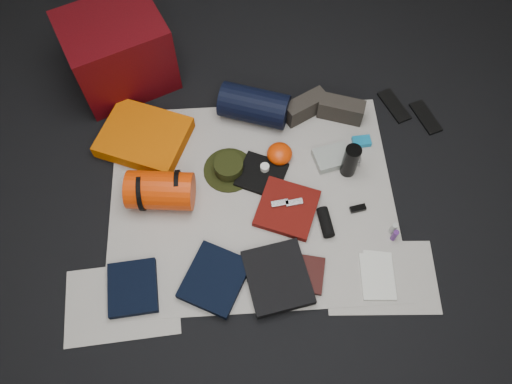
{
  "coord_description": "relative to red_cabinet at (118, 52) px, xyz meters",
  "views": [
    {
      "loc": [
        -0.05,
        -1.25,
        2.54
      ],
      "look_at": [
        0.02,
        -0.01,
        0.1
      ],
      "focal_mm": 35.0,
      "sensor_mm": 36.0,
      "label": 1
    }
  ],
  "objects": [
    {
      "name": "sack_strap_left",
      "position": [
        0.16,
        -0.9,
        -0.13
      ],
      "size": [
        0.02,
        0.22,
        0.22
      ],
      "primitive_type": "cylinder",
      "rotation": [
        0.0,
        1.57,
        0.0
      ],
      "color": "black",
      "rests_on": "newspaper_mat"
    },
    {
      "name": "sleeping_pad",
      "position": [
        0.14,
        -0.5,
        -0.19
      ],
      "size": [
        0.6,
        0.55,
        0.09
      ],
      "primitive_type": "cube",
      "rotation": [
        0.0,
        0.0,
        -0.39
      ],
      "color": "#CE5702",
      "rests_on": "newspaper_mat"
    },
    {
      "name": "first_aid_pouch",
      "position": [
        1.24,
        -0.7,
        -0.21
      ],
      "size": [
        0.23,
        0.19,
        0.05
      ],
      "primitive_type": "cube",
      "rotation": [
        0.0,
        0.0,
        0.24
      ],
      "color": "gray",
      "rests_on": "newspaper_mat"
    },
    {
      "name": "stuff_sack",
      "position": [
        0.26,
        -0.9,
        -0.13
      ],
      "size": [
        0.38,
        0.25,
        0.21
      ],
      "primitive_type": "cylinder",
      "rotation": [
        0.0,
        1.57,
        -0.1
      ],
      "color": "red",
      "rests_on": "newspaper_mat"
    },
    {
      "name": "floor",
      "position": [
        0.76,
        -0.92,
        -0.25
      ],
      "size": [
        4.5,
        4.5,
        0.02
      ],
      "primitive_type": "cube",
      "color": "black",
      "rests_on": "ground"
    },
    {
      "name": "newspaper_sheet_front_right",
      "position": [
        1.41,
        -1.42,
        -0.24
      ],
      "size": [
        0.6,
        0.43,
        0.0
      ],
      "primitive_type": "cube",
      "rotation": [
        0.0,
        0.0,
        -0.05
      ],
      "color": "beige",
      "rests_on": "floor"
    },
    {
      "name": "black_tshirt",
      "position": [
        0.82,
        -0.78,
        -0.22
      ],
      "size": [
        0.33,
        0.32,
        0.03
      ],
      "primitive_type": "cube",
      "rotation": [
        0.0,
        0.0,
        -0.42
      ],
      "color": "black",
      "rests_on": "newspaper_mat"
    },
    {
      "name": "cyan_case",
      "position": [
        1.43,
        -0.59,
        -0.22
      ],
      "size": [
        0.11,
        0.08,
        0.03
      ],
      "primitive_type": "cube",
      "rotation": [
        0.0,
        0.0,
        0.07
      ],
      "color": "#1074A3",
      "rests_on": "newspaper_mat"
    },
    {
      "name": "hiking_boot_right",
      "position": [
        1.33,
        -0.39,
        -0.17
      ],
      "size": [
        0.29,
        0.18,
        0.14
      ],
      "primitive_type": "cube",
      "rotation": [
        0.0,
        0.0,
        -0.33
      ],
      "color": "#2D2823",
      "rests_on": "newspaper_mat"
    },
    {
      "name": "sunglasses",
      "position": [
        1.34,
        -1.03,
        -0.22
      ],
      "size": [
        0.09,
        0.05,
        0.02
      ],
      "primitive_type": "cube",
      "rotation": [
        0.0,
        0.0,
        0.18
      ],
      "color": "black",
      "rests_on": "newspaper_mat"
    },
    {
      "name": "map_booklet",
      "position": [
        1.39,
        -1.42,
        -0.23
      ],
      "size": [
        0.19,
        0.26,
        0.01
      ],
      "primitive_type": "cube",
      "rotation": [
        0.0,
        0.0,
        -0.06
      ],
      "color": "silver",
      "rests_on": "newspaper_mat"
    },
    {
      "name": "orange_stuff_sack",
      "position": [
        0.93,
        -0.67,
        -0.18
      ],
      "size": [
        0.17,
        0.17,
        0.1
      ],
      "primitive_type": "ellipsoid",
      "rotation": [
        0.0,
        0.0,
        0.18
      ],
      "color": "red",
      "rests_on": "newspaper_mat"
    },
    {
      "name": "speaker",
      "position": [
        1.15,
        -1.11,
        -0.2
      ],
      "size": [
        0.08,
        0.17,
        0.06
      ],
      "primitive_type": "cylinder",
      "rotation": [
        1.57,
        0.0,
        0.12
      ],
      "color": "black",
      "rests_on": "newspaper_mat"
    },
    {
      "name": "toiletry_purple",
      "position": [
        1.51,
        -1.21,
        -0.19
      ],
      "size": [
        0.03,
        0.03,
        0.09
      ],
      "primitive_type": "cylinder",
      "rotation": [
        0.0,
        0.0,
        0.03
      ],
      "color": "#4C216B",
      "rests_on": "newspaper_mat"
    },
    {
      "name": "boonie_crown",
      "position": [
        0.63,
        -0.73,
        -0.19
      ],
      "size": [
        0.17,
        0.17,
        0.08
      ],
      "primitive_type": "cylinder",
      "color": "black",
      "rests_on": "boonie_brim"
    },
    {
      "name": "newspaper_mat",
      "position": [
        0.76,
        -0.92,
        -0.24
      ],
      "size": [
        1.6,
        1.3,
        0.01
      ],
      "primitive_type": "cube",
      "color": "beige",
      "rests_on": "floor"
    },
    {
      "name": "newspaper_sheet_front_left",
      "position": [
        0.06,
        -1.47,
        -0.24
      ],
      "size": [
        0.61,
        0.44,
        0.0
      ],
      "primitive_type": "cube",
      "rotation": [
        0.0,
        0.0,
        0.07
      ],
      "color": "beige",
      "rests_on": "floor"
    },
    {
      "name": "map_printout",
      "position": [
        1.4,
        -1.38,
        -0.23
      ],
      "size": [
        0.18,
        0.22,
        0.01
      ],
      "primitive_type": "cube",
      "rotation": [
        0.0,
        0.0,
        -0.17
      ],
      "color": "silver",
      "rests_on": "newspaper_mat"
    },
    {
      "name": "paperback_book",
      "position": [
        1.04,
        -1.39,
        -0.22
      ],
      "size": [
        0.17,
        0.22,
        0.03
      ],
      "primitive_type": "cube",
      "rotation": [
        0.0,
        0.0,
        -0.23
      ],
      "color": "black",
      "rests_on": "newspaper_mat"
    },
    {
      "name": "water_bottle",
      "position": [
        1.32,
        -0.78,
        -0.12
      ],
      "size": [
        0.12,
        0.12,
        0.23
      ],
      "primitive_type": "cylinder",
      "rotation": [
        0.0,
        0.0,
        0.42
      ],
      "color": "black",
      "rests_on": "newspaper_mat"
    },
    {
      "name": "compact_camera",
      "position": [
        1.36,
        -0.71,
        -0.21
      ],
      "size": [
        0.11,
        0.08,
        0.04
      ],
      "primitive_type": "cube",
      "rotation": [
        0.0,
        0.0,
        -0.21
      ],
      "color": "#9FA0A3",
      "rests_on": "newspaper_mat"
    },
    {
      "name": "hiking_boot_left",
      "position": [
        1.12,
        -0.36,
        -0.17
      ],
      "size": [
        0.29,
        0.22,
        0.14
      ],
      "primitive_type": "cube",
      "rotation": [
        0.0,
        0.0,
        0.5
      ],
      "color": "#2D2823",
      "rests_on": "newspaper_mat"
    },
    {
      "name": "tape_roll",
      "position": [
        0.84,
        -0.75,
        -0.19
      ],
      "size": [
        0.05,
        0.05,
        0.04
      ],
      "primitive_type": "cylinder",
      "color": "silver",
      "rests_on": "black_tshirt"
    },
    {
      "name": "toiletry_clear",
      "position": [
        1.51,
        -1.17,
        -0.19
      ],
      "size": [
        0.04,
        0.04,
        0.09
      ],
      "primitive_type": "cylinder",
      "rotation": [
        0.0,
        0.0,
        0.28
      ],
      "color": "#A2A6A1",
      "rests_on": "newspaper_mat"
    },
    {
      "name": "energy_bar_a",
      "position": [
        0.91,
        -0.99,
        -0.19
      ],
      "size": [
        0.1,
        0.05,
        0.01
      ],
      "primitive_type": "cube",
      "rotation": [
        0.0,
        0.0,
        0.14
      ],
      "color": "#9FA0A3",
      "rests_on": "red_shirt"
    },
    {
      "name": "flip_flop_left",
      "position": [
        1.68,
        -0.33,
        -0.23
      ],
      "size": [
        0.18,
        0.27,
        0.01
      ],
      "primitive_type": "cube",
      "rotation": [
        0.0,
        0.0,
        0.38
      ],
      "color": "black",
      "rests_on": "floor"
    },
    {
      "name": "red_cabinet",
      "position": [
        0.0,
        0.0,
        0.0
      ],
      "size": [
        0.72,
        0.67,
        0.48
      ],
      "primitive_type": "cube",
      "rotation": [
        0.0,
        0.0,
        0.41
      ],
      "color": "#450509",
      "rests_on": "floor"
    },
    {
      "name": "sack_strap_right",
      "position": [
        0.36,
        -0.9,
        -0.13
      ],
      "size": [
        0.03,
        0.22,
        0.22
      ],
      "primitive_type": "cylinder",
      "rotation": [
        0.0,
        1.57,
        0.0
      ],
      "color": "black",
      "rests_on": "newspaper_mat"
    },
    {
      "name": "boonie_brim",
      "position": [
        0.63,
        -0.73,
        -0.23
      ],
      "size": [
        0.37,
        0.37,
        0.01
      ],
      "primitive_type": "cylinder",
      "rotation": [
        0.0,
        0.0,
        -0.29
      ],
      "color": "black",
      "rests_on": "newspaper_mat"
    },
    {
      "name": "trousers_charcoal",
      "position": [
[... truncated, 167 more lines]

